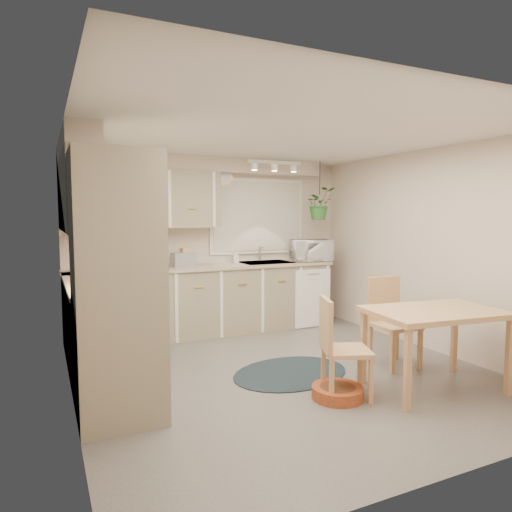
{
  "coord_description": "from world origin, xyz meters",
  "views": [
    {
      "loc": [
        -2.19,
        -4.01,
        1.61
      ],
      "look_at": [
        -0.05,
        0.55,
        1.16
      ],
      "focal_mm": 32.0,
      "sensor_mm": 36.0,
      "label": 1
    }
  ],
  "objects_px": {
    "dining_table": "(434,349)",
    "chair_left": "(347,348)",
    "pet_bed": "(338,392)",
    "microwave": "(311,248)",
    "chair_back": "(395,323)",
    "braided_rug": "(291,373)"
  },
  "relations": [
    {
      "from": "dining_table",
      "to": "chair_left",
      "type": "xyz_separation_m",
      "value": [
        -0.84,
        0.2,
        0.07
      ]
    },
    {
      "from": "pet_bed",
      "to": "microwave",
      "type": "xyz_separation_m",
      "value": [
        1.27,
        2.49,
        1.08
      ]
    },
    {
      "from": "dining_table",
      "to": "pet_bed",
      "type": "height_order",
      "value": "dining_table"
    },
    {
      "from": "microwave",
      "to": "dining_table",
      "type": "bearing_deg",
      "value": -83.47
    },
    {
      "from": "chair_back",
      "to": "pet_bed",
      "type": "height_order",
      "value": "chair_back"
    },
    {
      "from": "chair_left",
      "to": "pet_bed",
      "type": "distance_m",
      "value": 0.4
    },
    {
      "from": "dining_table",
      "to": "microwave",
      "type": "height_order",
      "value": "microwave"
    },
    {
      "from": "dining_table",
      "to": "braided_rug",
      "type": "xyz_separation_m",
      "value": [
        -0.99,
        0.93,
        -0.37
      ]
    },
    {
      "from": "pet_bed",
      "to": "chair_back",
      "type": "bearing_deg",
      "value": 23.28
    },
    {
      "from": "chair_left",
      "to": "microwave",
      "type": "height_order",
      "value": "microwave"
    },
    {
      "from": "braided_rug",
      "to": "pet_bed",
      "type": "xyz_separation_m",
      "value": [
        0.06,
        -0.74,
        0.05
      ]
    },
    {
      "from": "chair_left",
      "to": "microwave",
      "type": "distance_m",
      "value": 2.84
    },
    {
      "from": "chair_left",
      "to": "braided_rug",
      "type": "height_order",
      "value": "chair_left"
    },
    {
      "from": "braided_rug",
      "to": "chair_back",
      "type": "bearing_deg",
      "value": -14.21
    },
    {
      "from": "chair_back",
      "to": "braided_rug",
      "type": "height_order",
      "value": "chair_back"
    },
    {
      "from": "dining_table",
      "to": "microwave",
      "type": "bearing_deg",
      "value": 82.7
    },
    {
      "from": "pet_bed",
      "to": "microwave",
      "type": "height_order",
      "value": "microwave"
    },
    {
      "from": "dining_table",
      "to": "chair_back",
      "type": "bearing_deg",
      "value": 79.27
    },
    {
      "from": "chair_left",
      "to": "pet_bed",
      "type": "bearing_deg",
      "value": -66.15
    },
    {
      "from": "chair_back",
      "to": "microwave",
      "type": "xyz_separation_m",
      "value": [
        0.22,
        2.03,
        0.66
      ]
    },
    {
      "from": "chair_left",
      "to": "braided_rug",
      "type": "bearing_deg",
      "value": -146.61
    },
    {
      "from": "chair_back",
      "to": "braided_rug",
      "type": "distance_m",
      "value": 1.24
    }
  ]
}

